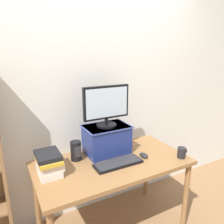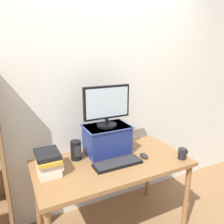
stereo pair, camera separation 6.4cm
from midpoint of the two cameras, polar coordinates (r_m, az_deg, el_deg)
The scene contains 9 objects.
back_wall at distance 2.29m, azimuth -6.71°, elevation 4.42°, with size 7.00×0.08×2.60m.
desk at distance 2.08m, azimuth -0.83°, elevation -14.77°, with size 1.39×0.73×0.77m.
riser_box at distance 2.14m, azimuth -2.28°, elevation -7.04°, with size 0.44×0.30×0.28m.
computer_monitor at distance 2.04m, azimuth -2.37°, elevation 1.78°, with size 0.46×0.19×0.39m.
keyboard at distance 1.98m, azimuth 0.69°, elevation -13.28°, with size 0.44×0.16×0.02m.
computer_mouse at distance 2.13m, azimuth 7.41°, elevation -11.14°, with size 0.06×0.10×0.04m.
book_stack at distance 1.88m, azimuth -17.07°, elevation -12.76°, with size 0.19×0.26×0.19m.
coffee_mug at distance 2.18m, azimuth 16.94°, elevation -10.11°, with size 0.11×0.08×0.10m.
desk_speaker at distance 2.06m, azimuth -10.30°, elevation -9.94°, with size 0.10×0.10×0.18m.
Camera 1 is at (-0.86, -1.58, 1.74)m, focal length 35.00 mm.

